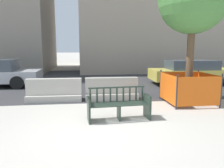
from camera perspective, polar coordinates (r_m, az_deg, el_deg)
ground_plane at (r=5.28m, az=-2.74°, el=-12.23°), size 200.00×200.00×0.00m
street_asphalt at (r=13.74m, az=-5.53°, el=1.17°), size 120.00×12.00×0.01m
street_bench at (r=5.99m, az=1.73°, el=-5.60°), size 1.72×0.65×0.88m
jersey_barrier_centre at (r=8.37m, az=-0.13°, el=-1.70°), size 2.00×0.69×0.84m
jersey_barrier_left at (r=8.38m, az=-14.79°, el=-2.00°), size 2.01×0.71×0.84m
construction_fence at (r=8.20m, az=19.30°, el=-0.84°), size 1.56×1.56×1.14m
car_taxi_near at (r=12.63m, az=20.40°, el=2.98°), size 4.71×2.09×1.31m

